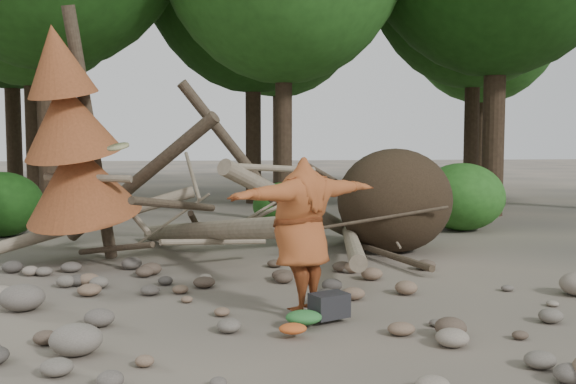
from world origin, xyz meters
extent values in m
plane|color=#514C44|center=(0.00, 0.00, 0.00)|extent=(120.00, 120.00, 0.00)
ellipsoid|color=#332619|center=(2.60, 4.30, 0.99)|extent=(2.20, 1.87, 1.98)
cylinder|color=gray|center=(-1.00, 3.70, 0.55)|extent=(2.61, 5.11, 1.08)
cylinder|color=gray|center=(0.80, 4.20, 0.90)|extent=(3.18, 3.71, 1.90)
cylinder|color=brown|center=(-2.20, 4.60, 1.40)|extent=(3.08, 1.91, 2.49)
cylinder|color=gray|center=(1.60, 3.50, 0.35)|extent=(1.13, 4.98, 0.43)
cylinder|color=brown|center=(-0.30, 4.80, 1.80)|extent=(2.39, 1.03, 2.89)
cylinder|color=gray|center=(-3.00, 4.00, 0.70)|extent=(3.71, 0.86, 1.20)
cylinder|color=#4C3F30|center=(-2.50, 3.50, 0.30)|extent=(1.52, 1.70, 0.49)
cylinder|color=gray|center=(0.20, 4.40, 0.80)|extent=(1.57, 0.85, 0.69)
cylinder|color=#4C3F30|center=(1.80, 4.90, 1.20)|extent=(1.92, 1.25, 1.10)
cylinder|color=gray|center=(-1.20, 4.20, 1.50)|extent=(0.37, 1.42, 0.85)
cylinder|color=#4C3F30|center=(2.20, 3.20, 0.15)|extent=(0.79, 2.54, 0.12)
cylinder|color=gray|center=(-0.80, 3.10, 0.45)|extent=(1.78, 1.11, 0.29)
cylinder|color=#4C3F30|center=(-2.90, 3.80, 2.20)|extent=(0.67, 1.13, 4.35)
cone|color=brown|center=(-3.06, 3.49, 1.50)|extent=(2.06, 2.13, 1.86)
cone|color=brown|center=(-3.16, 3.28, 2.50)|extent=(1.71, 1.78, 1.65)
cone|color=brown|center=(-3.26, 3.09, 3.40)|extent=(1.23, 1.30, 1.41)
cylinder|color=#38281C|center=(-5.00, 9.50, 4.48)|extent=(0.56, 0.56, 8.96)
cylinder|color=#38281C|center=(1.00, 9.20, 3.57)|extent=(0.44, 0.44, 7.14)
cylinder|color=#38281C|center=(7.00, 9.80, 4.72)|extent=(0.60, 0.60, 9.45)
cylinder|color=#38281C|center=(-6.50, 13.50, 3.78)|extent=(0.42, 0.42, 7.56)
cylinder|color=#38281C|center=(0.50, 14.20, 4.27)|extent=(0.52, 0.52, 8.54)
cylinder|color=#38281C|center=(8.00, 13.80, 4.06)|extent=(0.50, 0.50, 8.12)
cylinder|color=#38281C|center=(-9.00, 20.00, 4.83)|extent=(0.62, 0.62, 9.66)
cylinder|color=#38281C|center=(2.00, 20.50, 4.38)|extent=(0.54, 0.54, 8.75)
cylinder|color=#38281C|center=(11.00, 20.00, 3.92)|extent=(0.46, 0.46, 7.84)
ellipsoid|color=#225919|center=(11.00, 20.00, 8.06)|extent=(7.17, 7.17, 8.60)
ellipsoid|color=#194612|center=(-5.50, 7.20, 0.72)|extent=(1.80, 1.80, 1.44)
ellipsoid|color=#225919|center=(0.80, 7.80, 0.56)|extent=(1.40, 1.40, 1.12)
ellipsoid|color=#2B6920|center=(5.00, 7.00, 0.80)|extent=(2.00, 2.00, 1.60)
imported|color=#9A4922|center=(0.24, 0.05, 1.01)|extent=(2.23, 1.81, 1.86)
cylinder|color=#95915E|center=(-1.86, -0.20, 2.06)|extent=(0.26, 0.27, 0.12)
cube|color=black|center=(0.53, -0.23, 0.14)|extent=(0.51, 0.44, 0.28)
ellipsoid|color=#2D7032|center=(0.20, -0.45, 0.08)|extent=(0.42, 0.35, 0.16)
ellipsoid|color=#BE5220|center=(0.03, -0.79, 0.06)|extent=(0.30, 0.25, 0.11)
ellipsoid|color=slate|center=(-2.18, -1.09, 0.16)|extent=(0.52, 0.47, 0.31)
ellipsoid|color=#665E56|center=(-3.21, 0.70, 0.17)|extent=(0.56, 0.50, 0.34)
camera|label=1|loc=(-0.79, -7.52, 2.14)|focal=40.00mm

